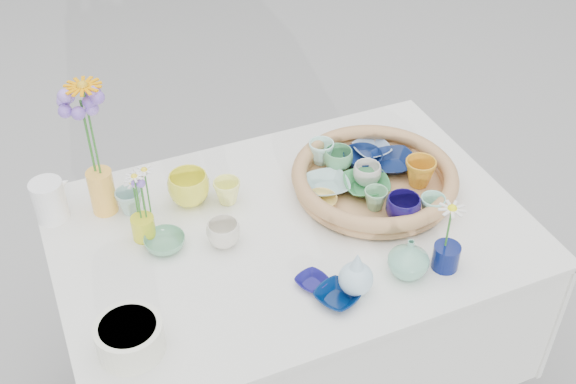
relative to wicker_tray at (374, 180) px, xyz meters
name	(u,v)px	position (x,y,z in m)	size (l,w,h in m)	color
wicker_tray	(374,180)	(0.00, 0.00, 0.00)	(0.47, 0.47, 0.08)	#A47248
tray_ceramic_0	(363,159)	(0.02, 0.10, 0.00)	(0.12, 0.12, 0.04)	#0E1E4C
tray_ceramic_1	(393,163)	(0.09, 0.05, 0.00)	(0.13, 0.13, 0.03)	#0C1C4A
tray_ceramic_2	(420,173)	(0.12, -0.04, 0.02)	(0.09, 0.09, 0.08)	orange
tray_ceramic_3	(366,185)	(-0.03, -0.01, 0.00)	(0.13, 0.13, 0.03)	#368449
tray_ceramic_4	(376,199)	(-0.04, -0.09, 0.01)	(0.07, 0.07, 0.06)	#77B382
tray_ceramic_5	(327,185)	(-0.13, 0.04, -0.01)	(0.12, 0.12, 0.03)	#90B8B4
tray_ceramic_6	(321,152)	(-0.09, 0.16, 0.01)	(0.08, 0.08, 0.07)	#B3EFE3
tray_ceramic_7	(367,174)	(-0.02, 0.02, 0.01)	(0.08, 0.08, 0.06)	silver
tray_ceramic_8	(372,150)	(0.07, 0.14, -0.01)	(0.11, 0.11, 0.03)	#86A4CB
tray_ceramic_9	(403,209)	(0.00, -0.16, 0.02)	(0.09, 0.09, 0.07)	#120A48
tray_ceramic_10	(321,202)	(-0.18, -0.02, -0.01)	(0.09, 0.09, 0.03)	#FFD467
tray_ceramic_11	(432,207)	(0.08, -0.18, 0.01)	(0.07, 0.07, 0.06)	#8FDBC3
tray_ceramic_12	(338,160)	(-0.06, 0.11, 0.01)	(0.09, 0.09, 0.07)	#57A06A
loose_ceramic_0	(189,189)	(-0.50, 0.16, 0.01)	(0.12, 0.12, 0.09)	yellow
loose_ceramic_1	(227,192)	(-0.40, 0.12, 0.00)	(0.08, 0.08, 0.07)	#FDFF7E
loose_ceramic_2	(165,243)	(-0.62, 0.00, -0.02)	(0.11, 0.11, 0.03)	#629F78
loose_ceramic_3	(223,234)	(-0.47, -0.04, 0.00)	(0.09, 0.09, 0.07)	beige
loose_ceramic_4	(312,282)	(-0.32, -0.27, -0.03)	(0.08, 0.08, 0.02)	navy
loose_ceramic_5	(130,202)	(-0.66, 0.18, 0.00)	(0.08, 0.08, 0.07)	#93BCB3
loose_ceramic_6	(337,296)	(-0.28, -0.34, -0.03)	(0.10, 0.10, 0.03)	#031846
fluted_bowl	(130,338)	(-0.78, -0.29, 0.00)	(0.15, 0.15, 0.08)	white
bud_vase_paleblue	(356,272)	(-0.23, -0.33, 0.03)	(0.09, 0.09, 0.13)	#ACD1E3
bud_vase_seafoam	(409,258)	(-0.08, -0.33, 0.02)	(0.10, 0.10, 0.11)	#73B598
bud_vase_cobalt	(446,257)	(0.02, -0.34, 0.00)	(0.07, 0.07, 0.07)	#07114D
single_daisy	(449,227)	(0.02, -0.34, 0.09)	(0.08, 0.08, 0.14)	white
tall_vase_yellow	(102,192)	(-0.73, 0.21, 0.03)	(0.07, 0.07, 0.13)	#FEB643
gerbera	(92,131)	(-0.72, 0.21, 0.23)	(0.11, 0.11, 0.29)	#FF9900
hydrangea	(88,137)	(-0.73, 0.22, 0.20)	(0.09, 0.09, 0.31)	#7F58CA
white_pitcher	(49,201)	(-0.87, 0.24, 0.02)	(0.13, 0.09, 0.12)	white
daisy_cup	(143,228)	(-0.66, 0.06, 0.00)	(0.06, 0.06, 0.07)	yellow
daisy_posy	(141,192)	(-0.64, 0.08, 0.10)	(0.08, 0.08, 0.15)	white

